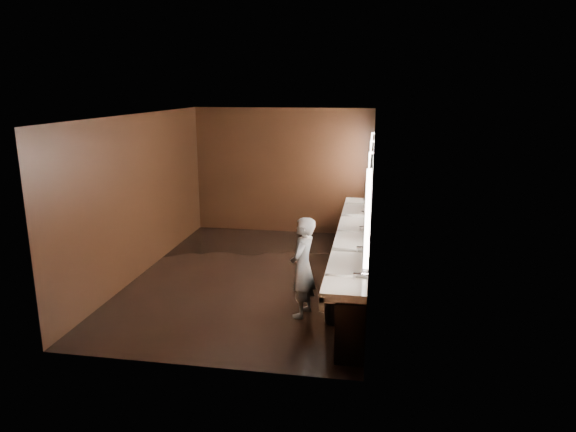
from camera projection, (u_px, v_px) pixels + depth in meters
name	position (u px, v px, depth m)	size (l,w,h in m)	color
floor	(253.00, 277.00, 9.01)	(6.00, 6.00, 0.00)	black
ceiling	(250.00, 115.00, 8.32)	(4.00, 6.00, 0.02)	#2D2D2B
wall_back	(283.00, 171.00, 11.53)	(4.00, 0.02, 2.80)	black
wall_front	(189.00, 255.00, 5.79)	(4.00, 0.02, 2.80)	black
wall_left	(141.00, 195.00, 8.99)	(0.02, 6.00, 2.80)	black
wall_right	(371.00, 203.00, 8.34)	(0.02, 6.00, 2.80)	black
sink_counter	(357.00, 256.00, 8.59)	(0.55, 5.40, 1.01)	black
mirror_band	(371.00, 182.00, 8.26)	(0.06, 5.03, 1.15)	white
person	(303.00, 267.00, 7.34)	(0.54, 0.35, 1.47)	#83A7C3
trash_bin	(336.00, 305.00, 7.24)	(0.33, 0.33, 0.51)	black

